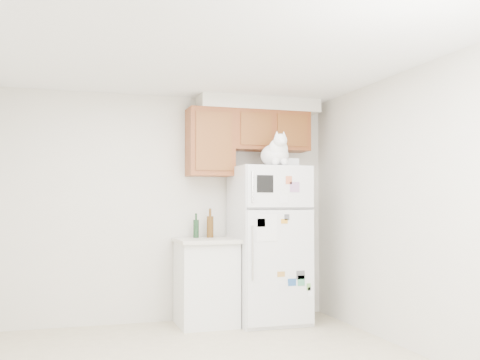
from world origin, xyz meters
name	(u,v)px	position (x,y,z in m)	size (l,w,h in m)	color
room_shell	(213,158)	(0.12, 0.24, 1.67)	(3.84, 4.04, 2.52)	beige
refrigerator	(269,244)	(1.11, 1.61, 0.85)	(0.76, 0.78, 1.70)	silver
base_counter	(206,282)	(0.42, 1.68, 0.46)	(0.64, 0.64, 0.92)	white
cat	(276,153)	(1.13, 1.42, 1.84)	(0.35, 0.52, 0.37)	white
storage_box_back	(282,164)	(1.31, 1.72, 1.75)	(0.18, 0.13, 0.10)	white
storage_box_front	(291,163)	(1.33, 1.50, 1.74)	(0.15, 0.11, 0.09)	white
bottle_green	(196,225)	(0.35, 1.87, 1.05)	(0.06, 0.06, 0.27)	#19381E
bottle_amber	(210,223)	(0.51, 1.86, 1.08)	(0.08, 0.08, 0.32)	#593814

